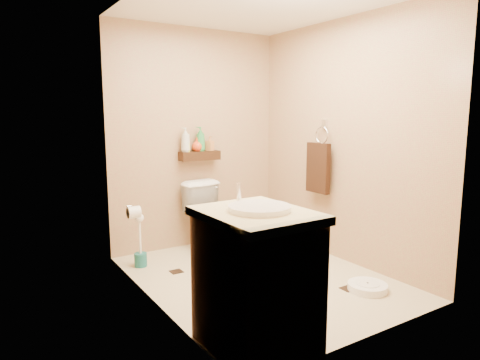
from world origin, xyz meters
TOP-DOWN VIEW (x-y plane):
  - ground at (0.00, 0.00)m, footprint 2.50×2.50m
  - wall_back at (0.00, 1.25)m, footprint 2.00×0.04m
  - wall_front at (0.00, -1.25)m, footprint 2.00×0.04m
  - wall_left at (-1.00, 0.00)m, footprint 0.04×2.50m
  - wall_right at (1.00, 0.00)m, footprint 0.04×2.50m
  - ceiling at (0.00, 0.00)m, footprint 2.00×2.50m
  - wall_shelf at (0.00, 1.17)m, footprint 0.46×0.14m
  - floor_accents at (0.02, -0.07)m, footprint 1.18×1.31m
  - toilet at (0.01, 0.83)m, footprint 0.52×0.79m
  - vanity at (-0.70, -0.95)m, footprint 0.62×0.74m
  - bathroom_scale at (0.60, -0.73)m, footprint 0.36×0.36m
  - toilet_brush at (-0.82, 0.86)m, footprint 0.12×0.12m
  - towel_ring at (0.91, 0.25)m, footprint 0.12×0.30m
  - toilet_paper at (-0.94, 0.65)m, footprint 0.12×0.11m
  - bottle_a at (-0.17, 1.17)m, footprint 0.13×0.13m
  - bottle_b at (-0.16, 1.17)m, footprint 0.09×0.09m
  - bottle_c at (-0.03, 1.17)m, footprint 0.15×0.15m
  - bottle_d at (0.01, 1.17)m, footprint 0.14×0.14m
  - bottle_e at (0.13, 1.17)m, footprint 0.10×0.10m

SIDE VIEW (x-z plane):
  - ground at x=0.00m, z-range 0.00..0.00m
  - floor_accents at x=0.02m, z-range 0.00..0.01m
  - bathroom_scale at x=0.60m, z-range 0.00..0.07m
  - toilet_brush at x=-0.82m, z-range -0.08..0.45m
  - toilet at x=0.01m, z-range 0.00..0.75m
  - vanity at x=-0.70m, z-range -0.06..0.98m
  - toilet_paper at x=-0.94m, z-range 0.54..0.66m
  - towel_ring at x=0.91m, z-range 0.57..1.33m
  - wall_shelf at x=0.00m, z-range 0.97..1.07m
  - bottle_b at x=-0.16m, z-range 1.07..1.22m
  - bottle_c at x=-0.03m, z-range 1.07..1.22m
  - bottle_e at x=0.13m, z-range 1.07..1.23m
  - wall_back at x=0.00m, z-range 0.00..2.40m
  - wall_front at x=0.00m, z-range 0.00..2.40m
  - wall_left at x=-1.00m, z-range 0.00..2.40m
  - wall_right at x=1.00m, z-range 0.00..2.40m
  - bottle_a at x=-0.17m, z-range 1.07..1.33m
  - bottle_d at x=0.01m, z-range 1.07..1.34m
  - ceiling at x=0.00m, z-range 2.39..2.41m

